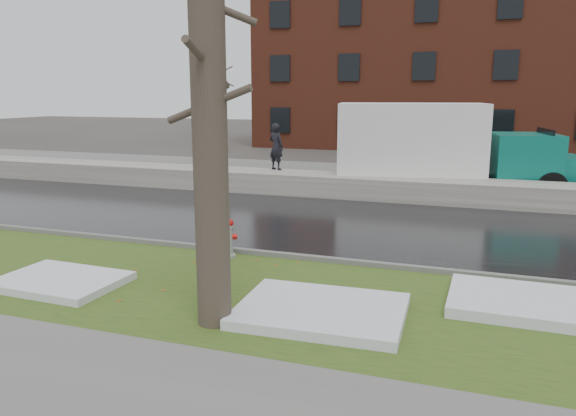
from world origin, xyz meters
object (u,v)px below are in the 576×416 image
(fire_hydrant, at_px, (227,236))
(tree, at_px, (209,109))
(box_truck, at_px, (440,147))
(worker, at_px, (276,147))

(fire_hydrant, distance_m, tree, 4.45)
(tree, bearing_deg, box_truck, 80.02)
(tree, height_order, worker, tree)
(fire_hydrant, height_order, worker, worker)
(box_truck, bearing_deg, tree, -111.01)
(fire_hydrant, height_order, box_truck, box_truck)
(fire_hydrant, xyz_separation_m, tree, (1.32, -3.23, 2.76))
(box_truck, bearing_deg, fire_hydrant, -121.52)
(worker, bearing_deg, tree, 127.60)
(tree, height_order, box_truck, tree)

